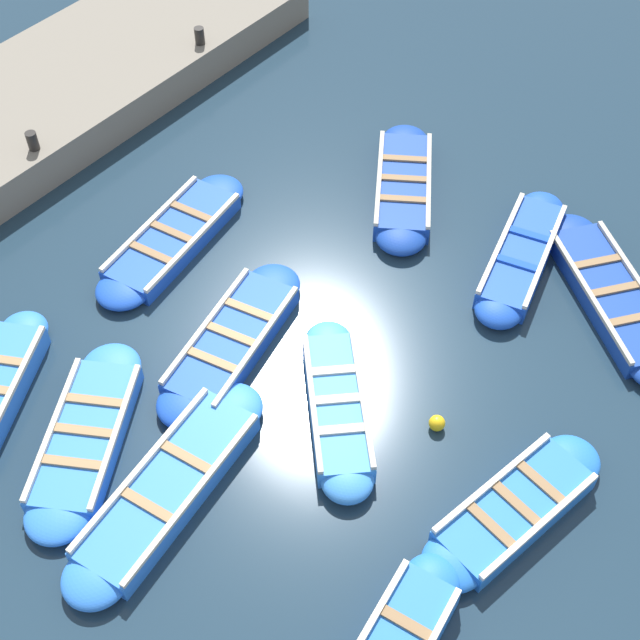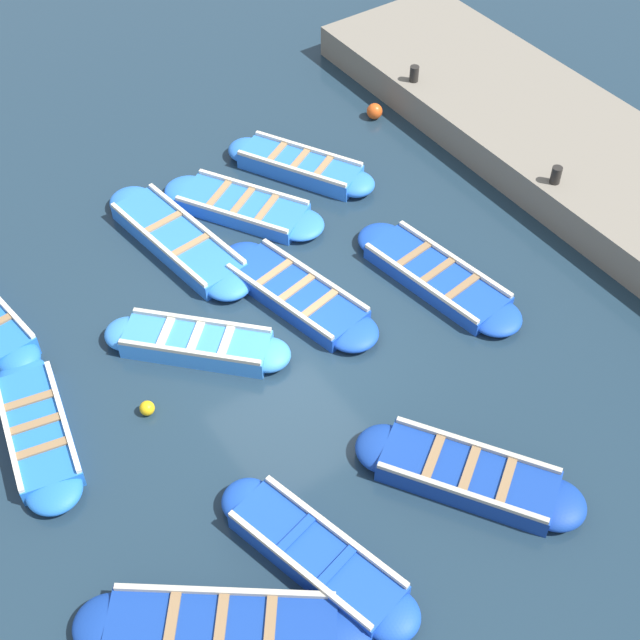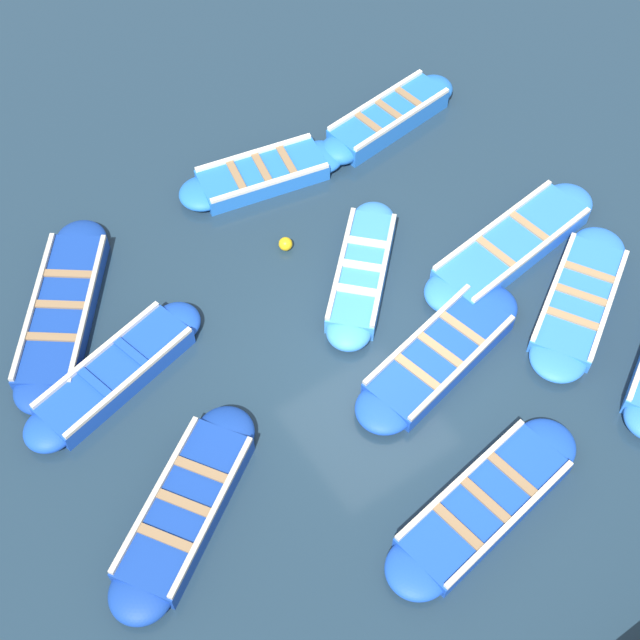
{
  "view_description": "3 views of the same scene",
  "coord_description": "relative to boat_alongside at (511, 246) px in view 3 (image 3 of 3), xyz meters",
  "views": [
    {
      "loc": [
        5.81,
        -6.72,
        11.0
      ],
      "look_at": [
        0.11,
        0.41,
        0.18
      ],
      "focal_mm": 50.0,
      "sensor_mm": 36.0,
      "label": 1
    },
    {
      "loc": [
        5.26,
        8.63,
        11.43
      ],
      "look_at": [
        -0.61,
        0.11,
        0.31
      ],
      "focal_mm": 50.0,
      "sensor_mm": 36.0,
      "label": 2
    },
    {
      "loc": [
        -5.97,
        5.14,
        12.09
      ],
      "look_at": [
        0.83,
        0.49,
        0.35
      ],
      "focal_mm": 50.0,
      "sensor_mm": 36.0,
      "label": 3
    }
  ],
  "objects": [
    {
      "name": "boat_end_of_row",
      "position": [
        3.14,
        7.04,
        -0.01
      ],
      "size": [
        3.69,
        3.08,
        0.36
      ],
      "color": "navy",
      "rests_on": "ground"
    },
    {
      "name": "boat_bow_out",
      "position": [
        0.99,
        2.5,
        0.01
      ],
      "size": [
        2.8,
        2.84,
        0.41
      ],
      "color": "#3884E0",
      "rests_on": "ground"
    },
    {
      "name": "boat_broadside",
      "position": [
        3.76,
        -0.15,
        0.04
      ],
      "size": [
        1.17,
        3.37,
        0.46
      ],
      "color": "blue",
      "rests_on": "ground"
    },
    {
      "name": "boat_stern_in",
      "position": [
        -1.07,
        2.46,
        -0.01
      ],
      "size": [
        1.64,
        3.69,
        0.37
      ],
      "color": "#1947B7",
      "rests_on": "ground"
    },
    {
      "name": "boat_centre",
      "position": [
        3.89,
        2.67,
        -0.0
      ],
      "size": [
        1.44,
        3.31,
        0.39
      ],
      "color": "blue",
      "rests_on": "ground"
    },
    {
      "name": "boat_tucked",
      "position": [
        -3.41,
        3.52,
        -0.02
      ],
      "size": [
        1.45,
        3.78,
        0.35
      ],
      "color": "#1947B7",
      "rests_on": "ground"
    },
    {
      "name": "boat_far_corner",
      "position": [
        -1.52,
        -0.15,
        -0.02
      ],
      "size": [
        2.56,
        3.43,
        0.35
      ],
      "color": "blue",
      "rests_on": "ground"
    },
    {
      "name": "boat_near_quay",
      "position": [
        -1.06,
        7.08,
        0.01
      ],
      "size": [
        2.69,
        3.43,
        0.42
      ],
      "color": "navy",
      "rests_on": "ground"
    },
    {
      "name": "boat_alongside",
      "position": [
        0.0,
        0.0,
        0.0
      ],
      "size": [
        1.39,
        4.06,
        0.39
      ],
      "color": "blue",
      "rests_on": "ground"
    },
    {
      "name": "boat_outer_right",
      "position": [
        1.53,
        6.88,
        0.01
      ],
      "size": [
        1.61,
        3.51,
        0.41
      ],
      "color": "#1947B7",
      "rests_on": "ground"
    },
    {
      "name": "ground_plane",
      "position": [
        -0.36,
        3.23,
        -0.17
      ],
      "size": [
        120.0,
        120.0,
        0.0
      ],
      "primitive_type": "plane",
      "color": "#1C303F"
    },
    {
      "name": "buoy_yellow_far",
      "position": [
        2.28,
        3.21,
        -0.04
      ],
      "size": [
        0.24,
        0.24,
        0.24
      ],
      "primitive_type": "sphere",
      "color": "#EAB214",
      "rests_on": "ground"
    },
    {
      "name": "buoy_white_drifting",
      "position": [
        -2.15,
        0.82,
        -0.04
      ],
      "size": [
        0.24,
        0.24,
        0.24
      ],
      "primitive_type": "sphere",
      "color": "#E05119",
      "rests_on": "ground"
    }
  ]
}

